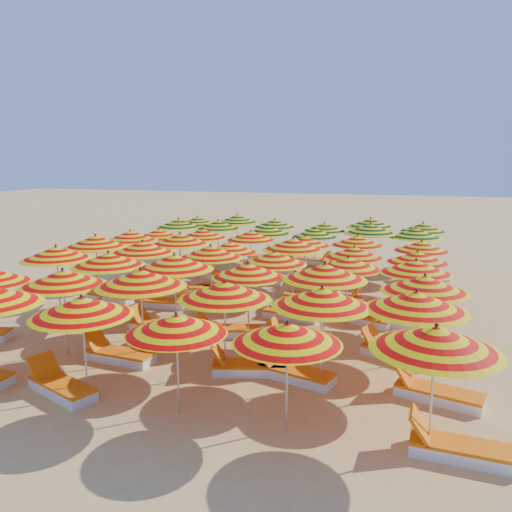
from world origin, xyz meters
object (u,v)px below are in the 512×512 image
object	(u,v)px
lounger_12	(299,342)
umbrella_46	(370,223)
umbrella_33	(305,241)
lounger_24	(264,279)
umbrella_4	(287,334)
beachgoer_a	(333,282)
umbrella_36	(179,223)
umbrella_40	(370,229)
lounger_3	(461,449)
umbrella_5	(436,339)
lounger_18	(391,321)
lounger_28	(302,267)
umbrella_18	(96,242)
umbrella_44	(275,223)
lounger_23	(216,275)
umbrella_38	(268,230)
umbrella_12	(56,253)
umbrella_26	(230,247)
lounger_2	(61,387)
umbrella_20	(211,252)
umbrella_37	(218,225)
lounger_8	(436,393)
umbrella_29	(417,257)
lounger_10	(158,326)
umbrella_45	(325,227)
lounger_7	(294,373)
umbrella_17	(425,284)
lounger_16	(293,314)
umbrella_34	(357,241)
lounger_22	(338,298)
umbrella_39	(315,233)
umbrella_3	(176,324)
umbrella_28	(354,252)
umbrella_30	(159,233)
umbrella_10	(322,297)
umbrella_42	(197,221)
lounger_13	(395,353)
umbrella_31	(203,233)
lounger_32	(314,261)
lounger_25	(317,284)
umbrella_11	(416,301)
lounger_14	(112,297)
umbrella_47	(423,227)
lounger_17	(367,319)
lounger_30	(210,254)
lounger_5	(119,355)
lounger_29	(426,277)
umbrella_27	(293,244)
umbrella_24	(131,236)
umbrella_14	(174,262)
umbrella_8	(141,278)
lounger_21	(309,298)
lounger_20	(219,289)
umbrella_7	(63,278)
umbrella_22	(348,263)
lounger_27	(279,269)
umbrella_13	(108,260)
umbrella_15	(248,270)
umbrella_23	(416,267)
lounger_15	(163,303)

from	to	relation	value
lounger_12	umbrella_46	bearing A→B (deg)	-90.91
umbrella_33	lounger_24	world-z (taller)	umbrella_33
umbrella_4	beachgoer_a	distance (m)	8.38
umbrella_36	umbrella_40	size ratio (longest dim) A/B	1.18
lounger_3	umbrella_5	bearing A→B (deg)	-4.10
lounger_18	lounger_28	size ratio (longest dim) A/B	1.00
umbrella_18	umbrella_44	distance (m)	9.27
lounger_23	umbrella_38	bearing A→B (deg)	-111.04
umbrella_12	umbrella_26	bearing A→B (deg)	43.53
lounger_2	umbrella_20	bearing A→B (deg)	-75.34
umbrella_37	lounger_8	bearing A→B (deg)	-49.82
umbrella_29	lounger_10	size ratio (longest dim) A/B	1.30
umbrella_45	lounger_7	distance (m)	12.92
umbrella_17	lounger_16	xyz separation A→B (m)	(-3.71, 2.23, -1.77)
umbrella_34	lounger_18	size ratio (longest dim) A/B	1.35
umbrella_45	lounger_22	distance (m)	6.61
umbrella_26	umbrella_39	world-z (taller)	same
umbrella_3	lounger_18	xyz separation A→B (m)	(3.64, 6.59, -1.64)
umbrella_29	umbrella_45	distance (m)	7.66
umbrella_28	umbrella_29	size ratio (longest dim) A/B	0.91
umbrella_30	lounger_3	bearing A→B (deg)	-43.63
umbrella_10	umbrella_42	distance (m)	15.69
umbrella_45	lounger_13	xyz separation A→B (m)	(3.67, -10.83, -1.64)
umbrella_31	lounger_32	size ratio (longest dim) A/B	1.43
umbrella_30	lounger_32	world-z (taller)	umbrella_30
lounger_25	umbrella_11	bearing A→B (deg)	123.35
lounger_12	lounger_14	bearing A→B (deg)	-14.85
umbrella_47	lounger_17	world-z (taller)	umbrella_47
umbrella_47	lounger_30	world-z (taller)	umbrella_47
lounger_12	lounger_5	bearing A→B (deg)	31.99
lounger_29	lounger_32	bearing A→B (deg)	-40.05
umbrella_27	umbrella_33	distance (m)	2.15
umbrella_24	umbrella_14	bearing A→B (deg)	-47.65
lounger_18	lounger_30	size ratio (longest dim) A/B	1.00
umbrella_38	umbrella_40	distance (m)	4.36
umbrella_8	lounger_3	bearing A→B (deg)	-16.05
lounger_21	lounger_20	bearing A→B (deg)	-177.34
umbrella_7	umbrella_22	world-z (taller)	umbrella_7
umbrella_14	lounger_27	size ratio (longest dim) A/B	1.28
umbrella_45	lounger_24	xyz separation A→B (m)	(-1.66, -4.26, -1.64)
umbrella_12	umbrella_20	xyz separation A→B (m)	(4.25, 2.04, -0.08)
umbrella_31	lounger_24	distance (m)	3.16
umbrella_8	lounger_12	bearing A→B (deg)	30.56
umbrella_3	umbrella_17	distance (m)	6.08
umbrella_13	umbrella_15	distance (m)	4.16
umbrella_23	umbrella_18	bearing A→B (deg)	179.28
lounger_15	lounger_28	distance (m)	7.64
umbrella_11	umbrella_27	world-z (taller)	umbrella_27
umbrella_24	umbrella_47	distance (m)	12.52
lounger_18	lounger_23	xyz separation A→B (m)	(-7.27, 4.19, 0.00)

